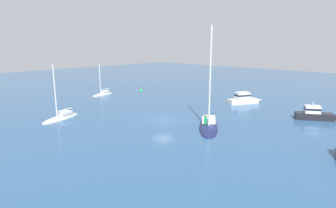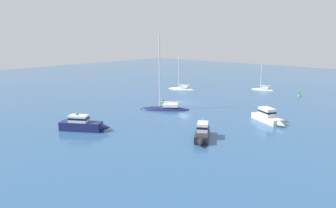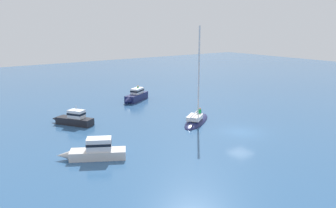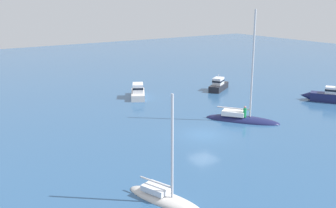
# 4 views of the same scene
# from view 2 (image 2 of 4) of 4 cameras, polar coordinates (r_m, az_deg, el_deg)

# --- Properties ---
(ground_plane) EXTENTS (160.00, 160.00, 0.00)m
(ground_plane) POSITION_cam_2_polar(r_m,az_deg,el_deg) (54.05, 2.82, 0.30)
(ground_plane) COLOR #2D5684
(sloop) EXTENTS (6.14, 3.39, 7.62)m
(sloop) POSITION_cam_2_polar(r_m,az_deg,el_deg) (67.22, 2.51, 2.84)
(sloop) COLOR silver
(sloop) RESTS_ON ground
(sailboat) EXTENTS (7.67, 6.32, 12.14)m
(sailboat) POSITION_cam_2_polar(r_m,az_deg,el_deg) (48.58, -0.55, -0.84)
(sailboat) COLOR #191E4C
(sailboat) RESTS_ON ground
(powerboat) EXTENTS (6.15, 4.52, 2.34)m
(powerboat) POSITION_cam_2_polar(r_m,az_deg,el_deg) (39.27, -15.49, -3.68)
(powerboat) COLOR #191E4C
(powerboat) RESTS_ON ground
(yacht) EXTENTS (4.92, 1.91, 6.25)m
(yacht) POSITION_cam_2_polar(r_m,az_deg,el_deg) (69.45, 17.20, 2.61)
(yacht) COLOR silver
(yacht) RESTS_ON ground
(cabin_cruiser) EXTENTS (3.92, 5.44, 2.35)m
(cabin_cruiser) POSITION_cam_2_polar(r_m,az_deg,el_deg) (34.97, 6.39, -5.43)
(cabin_cruiser) COLOR black
(cabin_cruiser) RESTS_ON ground
(motor_cruiser) EXTENTS (5.94, 4.14, 1.90)m
(motor_cruiser) POSITION_cam_2_polar(r_m,az_deg,el_deg) (43.74, 18.10, -2.26)
(motor_cruiser) COLOR silver
(motor_cruiser) RESTS_ON ground
(channel_buoy) EXTENTS (0.69, 0.69, 1.25)m
(channel_buoy) POSITION_cam_2_polar(r_m,az_deg,el_deg) (65.04, 23.25, 1.38)
(channel_buoy) COLOR green
(channel_buoy) RESTS_ON ground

